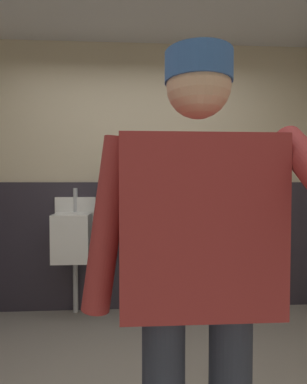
# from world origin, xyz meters

# --- Properties ---
(wall_back) EXTENTS (4.47, 0.12, 2.70)m
(wall_back) POSITION_xyz_m (0.00, 1.66, 1.35)
(wall_back) COLOR beige
(wall_back) RESTS_ON ground_plane
(wainscot_band_back) EXTENTS (3.87, 0.03, 1.30)m
(wainscot_band_back) POSITION_xyz_m (0.00, 1.58, 0.65)
(wainscot_band_back) COLOR #2D2833
(wainscot_band_back) RESTS_ON ground_plane
(urinal_left) EXTENTS (0.40, 0.34, 1.24)m
(urinal_left) POSITION_xyz_m (-0.59, 1.44, 0.78)
(urinal_left) COLOR white
(urinal_left) RESTS_ON ground_plane
(urinal_middle) EXTENTS (0.40, 0.34, 1.24)m
(urinal_middle) POSITION_xyz_m (0.16, 1.44, 0.78)
(urinal_middle) COLOR white
(urinal_middle) RESTS_ON ground_plane
(privacy_divider_panel) EXTENTS (0.04, 0.40, 0.90)m
(privacy_divider_panel) POSITION_xyz_m (-0.21, 1.37, 0.95)
(privacy_divider_panel) COLOR #4C4C51
(person) EXTENTS (0.71, 0.60, 1.71)m
(person) POSITION_xyz_m (0.22, -0.55, 1.01)
(person) COLOR #2D3342
(person) RESTS_ON ground_plane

